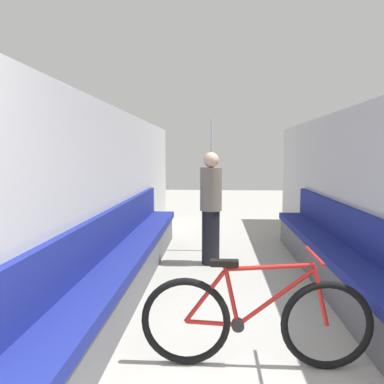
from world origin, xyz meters
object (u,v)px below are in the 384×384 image
at_px(bicycle, 255,320).
at_px(passenger_standing, 211,207).
at_px(bench_seat_row_left, 128,262).
at_px(bench_seat_row_right, 341,265).
at_px(grab_pole_near, 211,188).

distance_m(bicycle, passenger_standing, 2.59).
xyz_separation_m(bench_seat_row_left, passenger_standing, (0.93, 1.04, 0.48)).
xyz_separation_m(bench_seat_row_right, passenger_standing, (-1.44, 1.04, 0.48)).
bearing_deg(bench_seat_row_right, bicycle, -126.12).
xyz_separation_m(bench_seat_row_right, grab_pole_near, (-1.44, 1.74, 0.69)).
height_order(bench_seat_row_left, grab_pole_near, grab_pole_near).
height_order(bench_seat_row_right, bicycle, bench_seat_row_right).
relative_size(bench_seat_row_right, grab_pole_near, 2.49).
xyz_separation_m(bicycle, grab_pole_near, (-0.35, 3.23, 0.66)).
bearing_deg(bench_seat_row_left, bicycle, -49.39).
height_order(bicycle, passenger_standing, passenger_standing).
distance_m(bench_seat_row_left, bicycle, 1.96).
distance_m(grab_pole_near, passenger_standing, 0.73).
bearing_deg(bench_seat_row_left, bench_seat_row_right, 0.00).
bearing_deg(grab_pole_near, bench_seat_row_left, -117.91).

